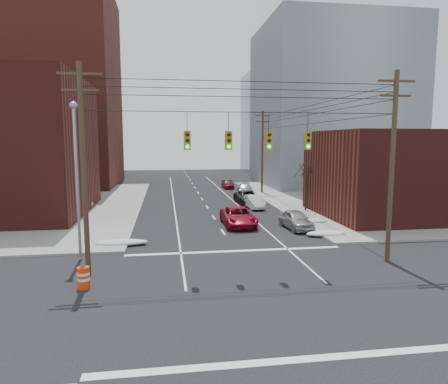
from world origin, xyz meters
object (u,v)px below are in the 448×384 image
object	(u,v)px
lot_car_b	(66,196)
lot_car_c	(33,211)
lot_car_a	(71,201)
parked_car_b	(254,202)
parked_car_f	(227,184)
red_pickup	(238,217)
parked_car_a	(296,220)
parked_car_c	(248,197)
parked_car_e	(228,184)
construction_barrel	(84,277)
parked_car_d	(245,189)
lot_car_d	(37,195)

from	to	relation	value
lot_car_b	lot_car_c	world-z (taller)	lot_car_c
lot_car_a	parked_car_b	bearing A→B (deg)	-101.62
lot_car_c	parked_car_f	bearing A→B (deg)	-52.60
parked_car_b	lot_car_a	distance (m)	19.07
red_pickup	parked_car_a	bearing A→B (deg)	-23.30
parked_car_f	lot_car_a	world-z (taller)	lot_car_a
parked_car_a	parked_car_c	bearing A→B (deg)	91.60
parked_car_e	parked_car_f	size ratio (longest dim) A/B	0.97
red_pickup	parked_car_e	distance (m)	26.27
parked_car_b	parked_car_e	world-z (taller)	parked_car_b
construction_barrel	parked_car_d	bearing A→B (deg)	66.10
lot_car_b	construction_barrel	xyz separation A→B (m)	(7.20, -27.38, -0.29)
parked_car_f	lot_car_a	xyz separation A→B (m)	(-18.94, -15.95, 0.24)
parked_car_c	parked_car_b	bearing A→B (deg)	-92.09
parked_car_a	lot_car_c	bearing A→B (deg)	159.79
parked_car_a	parked_car_b	bearing A→B (deg)	93.21
lot_car_c	lot_car_d	distance (m)	12.44
parked_car_b	parked_car_c	size ratio (longest dim) A/B	0.79
parked_car_b	lot_car_b	size ratio (longest dim) A/B	0.85
red_pickup	lot_car_b	distance (m)	22.39
red_pickup	construction_barrel	world-z (taller)	red_pickup
parked_car_a	construction_barrel	size ratio (longest dim) A/B	4.22
parked_car_a	lot_car_a	distance (m)	23.64
parked_car_b	parked_car_a	bearing A→B (deg)	-87.96
parked_car_c	lot_car_a	xyz separation A→B (m)	(-18.94, -0.89, 0.13)
parked_car_b	parked_car_f	size ratio (longest dim) A/B	1.10
red_pickup	parked_car_d	distance (m)	20.33
parked_car_d	parked_car_e	size ratio (longest dim) A/B	1.28
parked_car_d	lot_car_d	world-z (taller)	lot_car_d
construction_barrel	parked_car_e	bearing A→B (deg)	71.38
parked_car_b	lot_car_a	bearing A→B (deg)	168.41
parked_car_a	lot_car_a	bearing A→B (deg)	144.85
red_pickup	lot_car_d	bearing A→B (deg)	141.62
parked_car_c	lot_car_b	xyz separation A→B (m)	(-20.38, 3.00, 0.09)
lot_car_a	lot_car_c	bearing A→B (deg)	156.24
parked_car_a	lot_car_b	world-z (taller)	parked_car_a
parked_car_d	lot_car_d	xyz separation A→B (m)	(-25.57, -3.12, 0.10)
parked_car_c	lot_car_a	world-z (taller)	lot_car_a
parked_car_d	lot_car_a	xyz separation A→B (m)	(-20.31, -9.35, 0.18)
parked_car_f	lot_car_d	xyz separation A→B (m)	(-24.19, -9.72, 0.16)
lot_car_c	construction_barrel	world-z (taller)	lot_car_c
parked_car_f	construction_barrel	xyz separation A→B (m)	(-13.18, -39.44, -0.08)
parked_car_e	lot_car_b	size ratio (longest dim) A/B	0.75
parked_car_f	parked_car_a	bearing A→B (deg)	-89.56
lot_car_d	lot_car_b	bearing A→B (deg)	-96.84
red_pickup	lot_car_c	world-z (taller)	lot_car_c
lot_car_d	parked_car_c	bearing A→B (deg)	-77.75
parked_car_f	construction_barrel	distance (m)	41.59
parked_car_d	parked_car_f	xyz separation A→B (m)	(-1.38, 6.60, -0.06)
parked_car_c	lot_car_d	distance (m)	24.77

